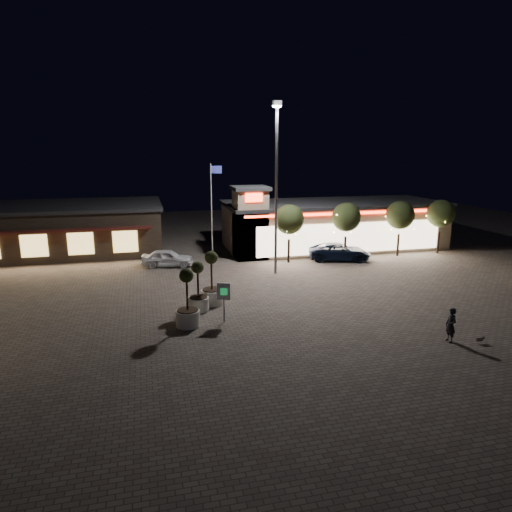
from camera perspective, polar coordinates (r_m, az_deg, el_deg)
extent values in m
plane|color=#60564E|center=(26.50, 3.16, -6.91)|extent=(90.00, 90.00, 0.00)
cube|color=tan|center=(43.98, 9.58, 3.75)|extent=(20.00, 8.00, 4.00)
cube|color=#262628|center=(43.68, 9.68, 6.53)|extent=(20.40, 8.40, 0.30)
cube|color=#FFE5BF|center=(40.42, 11.82, 2.24)|extent=(17.00, 0.12, 2.60)
cube|color=red|center=(40.05, 11.99, 5.26)|extent=(19.00, 0.10, 0.18)
cube|color=tan|center=(38.57, -0.73, 3.97)|extent=(2.60, 2.60, 5.80)
cube|color=#262628|center=(38.19, -0.75, 8.49)|extent=(3.00, 3.00, 0.30)
cube|color=red|center=(36.95, -0.26, 7.31)|extent=(1.40, 0.10, 0.70)
cube|color=#382D23|center=(44.82, -22.26, 3.12)|extent=(16.00, 10.00, 4.00)
cube|color=#262628|center=(44.53, -22.50, 5.84)|extent=(16.40, 10.40, 0.30)
cube|color=#591E19|center=(39.43, -23.42, 2.93)|extent=(14.40, 0.80, 0.15)
cube|color=#E9C469|center=(40.36, -25.99, 1.16)|extent=(2.00, 0.12, 1.80)
cube|color=#E9C469|center=(39.76, -21.06, 1.45)|extent=(2.00, 0.12, 1.80)
cube|color=#E9C469|center=(39.47, -16.02, 1.74)|extent=(2.00, 0.12, 1.80)
cylinder|color=gray|center=(33.26, 2.54, 7.85)|extent=(0.20, 0.20, 12.00)
cube|color=gray|center=(33.26, 2.66, 18.55)|extent=(0.60, 0.40, 0.35)
cube|color=white|center=(33.24, 2.66, 18.20)|extent=(0.45, 0.30, 0.08)
cylinder|color=white|center=(37.50, -5.57, 5.34)|extent=(0.10, 0.10, 8.00)
cube|color=navy|center=(37.25, -4.99, 10.71)|extent=(0.90, 0.04, 0.60)
cylinder|color=#332319|center=(37.48, 4.10, 0.64)|extent=(0.20, 0.20, 1.92)
sphere|color=#2D3819|center=(37.00, 4.17, 4.59)|extent=(2.42, 2.42, 2.42)
cylinder|color=#332319|center=(39.29, 11.06, 1.01)|extent=(0.20, 0.20, 1.92)
sphere|color=#2D3819|center=(38.83, 11.23, 4.78)|extent=(2.42, 2.42, 2.42)
cylinder|color=#332319|center=(41.62, 17.32, 1.34)|extent=(0.20, 0.20, 1.92)
sphere|color=#2D3819|center=(41.19, 17.57, 4.90)|extent=(2.42, 2.42, 2.42)
cylinder|color=#332319|center=(43.81, 21.81, 1.56)|extent=(0.20, 0.20, 1.92)
sphere|color=#2D3819|center=(43.40, 22.10, 4.94)|extent=(2.42, 2.42, 2.42)
imported|color=black|center=(38.89, 10.39, 0.54)|extent=(5.60, 3.70, 1.43)
imported|color=white|center=(36.80, -11.00, -0.25)|extent=(4.27, 2.36, 1.38)
imported|color=black|center=(24.10, 23.18, -7.95)|extent=(0.42, 0.63, 1.70)
cube|color=#59514C|center=(24.70, 26.10, -9.31)|extent=(0.36, 0.18, 0.18)
sphere|color=#59514C|center=(24.78, 26.52, -9.10)|extent=(0.17, 0.17, 0.17)
cylinder|color=silver|center=(26.65, -7.19, -5.98)|extent=(1.19, 1.19, 0.80)
cylinder|color=black|center=(26.52, -7.21, -5.12)|extent=(1.04, 1.04, 0.06)
cylinder|color=#332319|center=(26.24, -7.27, -3.20)|extent=(0.10, 0.10, 1.79)
sphere|color=#2D3819|center=(26.01, -7.32, -1.42)|extent=(0.70, 0.70, 0.70)
cylinder|color=silver|center=(24.51, -8.51, -7.70)|extent=(1.28, 1.28, 0.85)
cylinder|color=black|center=(24.36, -8.54, -6.71)|extent=(1.11, 1.11, 0.06)
cylinder|color=#332319|center=(24.04, -8.62, -4.50)|extent=(0.11, 0.11, 1.91)
sphere|color=#2D3819|center=(23.78, -8.70, -2.42)|extent=(0.74, 0.74, 0.74)
cylinder|color=silver|center=(27.67, -5.51, -5.10)|extent=(1.33, 1.33, 0.89)
cylinder|color=black|center=(27.52, -5.53, -4.19)|extent=(1.15, 1.15, 0.07)
cylinder|color=#332319|center=(27.23, -5.58, -2.12)|extent=(0.11, 0.11, 1.99)
sphere|color=#2D3819|center=(27.00, -5.62, -0.19)|extent=(0.77, 0.77, 0.77)
cylinder|color=gray|center=(24.80, -4.02, -6.75)|extent=(0.09, 0.09, 1.32)
cube|color=white|center=(24.46, -4.06, -4.45)|extent=(0.70, 0.28, 0.93)
cube|color=green|center=(24.42, -4.04, -4.48)|extent=(0.37, 0.14, 0.38)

